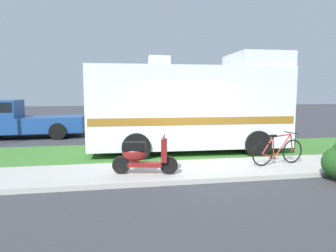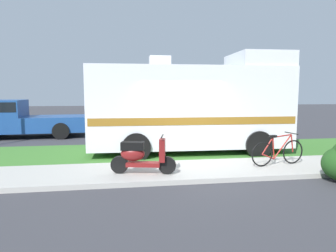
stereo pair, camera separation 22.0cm
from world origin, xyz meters
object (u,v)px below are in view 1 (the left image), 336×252
pickup_truck_near (12,118)px  scooter (142,156)px  bicycle (278,151)px  motorhome_rv (191,106)px

pickup_truck_near → scooter: bearing=-55.1°
scooter → bicycle: bearing=4.5°
bicycle → scooter: bearing=-175.5°
pickup_truck_near → motorhome_rv: bearing=-33.2°
motorhome_rv → bicycle: (1.85, -2.59, -1.16)m
motorhome_rv → bicycle: 3.39m
motorhome_rv → pickup_truck_near: size_ratio=1.29×
scooter → motorhome_rv: bearing=55.6°
pickup_truck_near → bicycle: bearing=-38.8°
motorhome_rv → scooter: 3.67m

